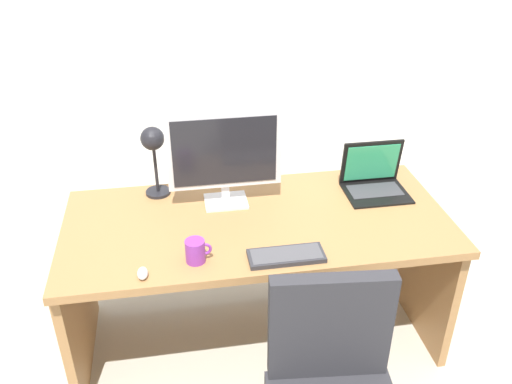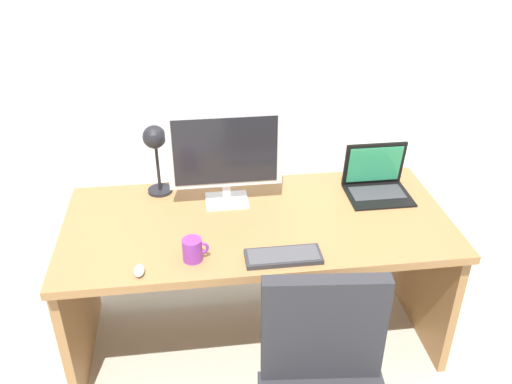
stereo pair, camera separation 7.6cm
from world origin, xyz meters
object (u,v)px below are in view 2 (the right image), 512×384
object	(u,v)px
desk	(256,249)
desk_lamp	(155,146)
keyboard	(283,256)
coffee_mug	(193,250)
monitor	(225,153)
mouse	(139,271)
laptop	(376,177)

from	to	relation	value
desk	desk_lamp	distance (m)	0.68
keyboard	coffee_mug	world-z (taller)	coffee_mug
coffee_mug	desk_lamp	bearing A→B (deg)	104.98
desk_lamp	coffee_mug	distance (m)	0.61
desk_lamp	coffee_mug	size ratio (longest dim) A/B	3.38
keyboard	coffee_mug	xyz separation A→B (m)	(-0.36, 0.04, 0.04)
monitor	mouse	size ratio (longest dim) A/B	7.16
desk_lamp	coffee_mug	xyz separation A→B (m)	(0.15, -0.55, -0.21)
desk	monitor	xyz separation A→B (m)	(-0.12, 0.12, 0.46)
laptop	coffee_mug	xyz separation A→B (m)	(-0.91, -0.45, -0.02)
desk_lamp	mouse	bearing A→B (deg)	-96.10
coffee_mug	desk	bearing A→B (deg)	46.63
monitor	desk_lamp	world-z (taller)	monitor
desk	desk_lamp	world-z (taller)	desk_lamp
monitor	desk_lamp	distance (m)	0.34
keyboard	desk	bearing A→B (deg)	100.82
desk	keyboard	xyz separation A→B (m)	(0.07, -0.35, 0.21)
mouse	desk_lamp	world-z (taller)	desk_lamp
desk	mouse	size ratio (longest dim) A/B	23.82
keyboard	laptop	bearing A→B (deg)	42.10
monitor	laptop	bearing A→B (deg)	1.41
laptop	mouse	size ratio (longest dim) A/B	4.12
desk	laptop	size ratio (longest dim) A/B	5.78
mouse	keyboard	bearing A→B (deg)	2.49
mouse	coffee_mug	world-z (taller)	coffee_mug
desk	mouse	xyz separation A→B (m)	(-0.51, -0.38, 0.22)
desk	laptop	xyz separation A→B (m)	(0.61, 0.14, 0.27)
monitor	coffee_mug	world-z (taller)	monitor
laptop	desk_lamp	distance (m)	1.07
mouse	desk_lamp	size ratio (longest dim) A/B	0.20
monitor	laptop	distance (m)	0.76
coffee_mug	mouse	bearing A→B (deg)	-162.77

